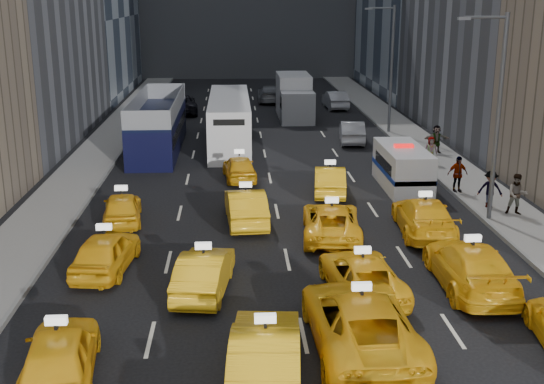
{
  "coord_description": "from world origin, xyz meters",
  "views": [
    {
      "loc": [
        -1.98,
        -16.09,
        9.69
      ],
      "look_at": [
        -0.44,
        10.35,
        2.0
      ],
      "focal_mm": 45.0,
      "sensor_mm": 36.0,
      "label": 1
    }
  ],
  "objects": [
    {
      "name": "ground",
      "position": [
        0.0,
        0.0,
        0.0
      ],
      "size": [
        160.0,
        160.0,
        0.0
      ],
      "primitive_type": "plane",
      "color": "black",
      "rests_on": "ground"
    },
    {
      "name": "sidewalk_west",
      "position": [
        -10.5,
        25.0,
        0.07
      ],
      "size": [
        3.0,
        90.0,
        0.15
      ],
      "primitive_type": "cube",
      "color": "gray",
      "rests_on": "ground"
    },
    {
      "name": "sidewalk_east",
      "position": [
        10.5,
        25.0,
        0.07
      ],
      "size": [
        3.0,
        90.0,
        0.15
      ],
      "primitive_type": "cube",
      "color": "gray",
      "rests_on": "ground"
    },
    {
      "name": "curb_west",
      "position": [
        -9.05,
        25.0,
        0.09
      ],
      "size": [
        0.15,
        90.0,
        0.18
      ],
      "primitive_type": "cube",
      "color": "slate",
      "rests_on": "ground"
    },
    {
      "name": "curb_east",
      "position": [
        9.05,
        25.0,
        0.09
      ],
      "size": [
        0.15,
        90.0,
        0.18
      ],
      "primitive_type": "cube",
      "color": "slate",
      "rests_on": "ground"
    },
    {
      "name": "streetlight_near",
      "position": [
        9.18,
        12.0,
        4.92
      ],
      "size": [
        2.15,
        0.22,
        9.0
      ],
      "color": "#595B60",
      "rests_on": "ground"
    },
    {
      "name": "streetlight_far",
      "position": [
        9.18,
        32.0,
        4.92
      ],
      "size": [
        2.15,
        0.22,
        9.0
      ],
      "color": "#595B60",
      "rests_on": "ground"
    },
    {
      "name": "taxi_4",
      "position": [
        -6.53,
        -0.15,
        0.77
      ],
      "size": [
        2.31,
        4.69,
        1.54
      ],
      "primitive_type": "imported",
      "rotation": [
        0.0,
        0.0,
        3.25
      ],
      "color": "yellow",
      "rests_on": "ground"
    },
    {
      "name": "taxi_5",
      "position": [
        -1.25,
        -0.57,
        0.83
      ],
      "size": [
        2.14,
        5.14,
        1.65
      ],
      "primitive_type": "imported",
      "rotation": [
        0.0,
        0.0,
        3.06
      ],
      "color": "yellow",
      "rests_on": "ground"
    },
    {
      "name": "taxi_6",
      "position": [
        1.52,
        1.17,
        0.84
      ],
      "size": [
        2.94,
        6.09,
        1.67
      ],
      "primitive_type": "imported",
      "rotation": [
        0.0,
        0.0,
        3.17
      ],
      "color": "yellow",
      "rests_on": "ground"
    },
    {
      "name": "taxi_8",
      "position": [
        -6.65,
        7.28,
        0.74
      ],
      "size": [
        2.23,
        4.5,
        1.47
      ],
      "primitive_type": "imported",
      "rotation": [
        0.0,
        0.0,
        3.02
      ],
      "color": "yellow",
      "rests_on": "ground"
    },
    {
      "name": "taxi_9",
      "position": [
        -3.03,
        5.24,
        0.72
      ],
      "size": [
        2.11,
        4.53,
        1.44
      ],
      "primitive_type": "imported",
      "rotation": [
        0.0,
        0.0,
        3.0
      ],
      "color": "yellow",
      "rests_on": "ground"
    },
    {
      "name": "taxi_10",
      "position": [
        2.25,
        4.8,
        0.67
      ],
      "size": [
        2.6,
        4.98,
        1.34
      ],
      "primitive_type": "imported",
      "rotation": [
        0.0,
        0.0,
        3.22
      ],
      "color": "yellow",
      "rests_on": "ground"
    },
    {
      "name": "taxi_11",
      "position": [
        6.02,
        5.03,
        0.8
      ],
      "size": [
        2.38,
        5.55,
        1.59
      ],
      "primitive_type": "imported",
      "rotation": [
        0.0,
        0.0,
        3.11
      ],
      "color": "yellow",
      "rests_on": "ground"
    },
    {
      "name": "taxi_12",
      "position": [
        -6.89,
        12.78,
        0.68
      ],
      "size": [
        2.08,
        4.17,
        1.37
      ],
      "primitive_type": "imported",
      "rotation": [
        0.0,
        0.0,
        3.26
      ],
      "color": "yellow",
      "rests_on": "ground"
    },
    {
      "name": "taxi_13",
      "position": [
        -1.47,
        12.4,
        0.77
      ],
      "size": [
        1.95,
        4.77,
        1.54
      ],
      "primitive_type": "imported",
      "rotation": [
        0.0,
        0.0,
        3.21
      ],
      "color": "yellow",
      "rests_on": "ground"
    },
    {
      "name": "taxi_14",
      "position": [
        2.02,
        10.39,
        0.69
      ],
      "size": [
        2.78,
        5.18,
        1.38
      ],
      "primitive_type": "imported",
      "rotation": [
        0.0,
        0.0,
        3.04
      ],
      "color": "yellow",
      "rests_on": "ground"
    },
    {
      "name": "taxi_15",
      "position": [
        5.96,
        10.58,
        0.76
      ],
      "size": [
        2.55,
        5.4,
        1.52
      ],
      "primitive_type": "imported",
      "rotation": [
        0.0,
        0.0,
        3.06
      ],
      "color": "yellow",
      "rests_on": "ground"
    },
    {
      "name": "taxi_16",
      "position": [
        -1.66,
        19.69,
        0.68
      ],
      "size": [
        1.99,
        4.13,
        1.36
      ],
      "primitive_type": "imported",
      "rotation": [
        0.0,
        0.0,
        3.24
      ],
      "color": "yellow",
      "rests_on": "ground"
    },
    {
      "name": "taxi_17",
      "position": [
        2.84,
        16.74,
        0.71
      ],
      "size": [
        2.01,
        4.47,
        1.42
      ],
      "primitive_type": "imported",
      "rotation": [
        0.0,
        0.0,
        3.02
      ],
      "color": "yellow",
      "rests_on": "ground"
    },
    {
      "name": "nypd_van",
      "position": [
        6.77,
        17.69,
        1.04
      ],
      "size": [
        2.51,
        5.52,
        2.3
      ],
      "rotation": [
        0.0,
        0.0,
        -0.08
      ],
      "color": "silver",
      "rests_on": "ground"
    },
    {
      "name": "double_decker",
      "position": [
        -6.77,
        27.48,
        1.73
      ],
      "size": [
        4.07,
        12.23,
        3.49
      ],
      "rotation": [
        0.0,
        0.0,
        -0.11
      ],
      "color": "black",
      "rests_on": "ground"
    },
    {
      "name": "city_bus",
      "position": [
        -2.2,
        28.78,
        1.59
      ],
      "size": [
        3.24,
        12.56,
        3.21
      ],
      "rotation": [
        0.0,
        0.0,
        -0.05
      ],
      "color": "silver",
      "rests_on": "ground"
    },
    {
      "name": "box_truck",
      "position": [
        3.05,
        38.88,
        1.7
      ],
      "size": [
        3.16,
        7.7,
        3.44
      ],
      "rotation": [
        0.0,
        0.0,
        -0.08
      ],
      "color": "silver",
      "rests_on": "ground"
    },
    {
      "name": "misc_car_0",
      "position": [
        6.09,
        29.01,
        0.74
      ],
      "size": [
        2.08,
        4.64,
        1.48
      ],
      "primitive_type": "imported",
      "rotation": [
        0.0,
        0.0,
        3.02
      ],
      "color": "#9C9DA3",
      "rests_on": "ground"
    },
    {
      "name": "misc_car_1",
      "position": [
        -6.39,
        41.63,
        0.8
      ],
      "size": [
        3.25,
        6.02,
        1.6
      ],
      "primitive_type": "imported",
      "rotation": [
        0.0,
        0.0,
        3.25
      ],
      "color": "black",
      "rests_on": "ground"
    },
    {
      "name": "misc_car_2",
      "position": [
        1.51,
        47.53,
        0.78
      ],
      "size": [
        2.32,
        5.42,
        1.56
      ],
      "primitive_type": "imported",
      "rotation": [
        0.0,
        0.0,
        3.12
      ],
      "color": "slate",
      "rests_on": "ground"
    },
    {
      "name": "misc_car_3",
      "position": [
        -1.84,
        44.42,
        0.78
      ],
      "size": [
        2.45,
        4.79,
        1.56
      ],
      "primitive_type": "imported",
      "rotation": [
        0.0,
        0.0,
        3.28
      ],
      "color": "black",
      "rests_on": "ground"
    },
    {
      "name": "misc_car_4",
      "position": [
        7.07,
        43.38,
        0.78
      ],
      "size": [
        1.88,
        4.84,
        1.57
      ],
      "primitive_type": "imported",
      "rotation": [
        0.0,
        0.0,
        3.19
      ],
      "color": "#999AA0",
      "rests_on": "ground"
    },
    {
      "name": "pedestrian_1",
      "position": [
        10.69,
        12.47,
        1.09
      ],
      "size": [
        1.0,
        0.7,
        1.87
      ],
      "primitive_type": "imported",
      "rotation": [
        0.0,
        0.0,
        -0.23
      ],
      "color": "gray",
      "rests_on": "sidewalk_east"
    },
    {
      "name": "pedestrian_2",
      "position": [
        9.89,
        13.6,
        1.02
      ],
      "size": [
        1.21,
        0.81,
        1.74
      ],
      "primitive_type": "imported",
      "rotation": [
        0.0,
        0.0,
        -0.34
      ],
      "color": "gray",
      "rests_on": "sidewalk_east"
    },
    {
      "name": "pedestrian_3",
      "position": [
        9.2,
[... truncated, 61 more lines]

